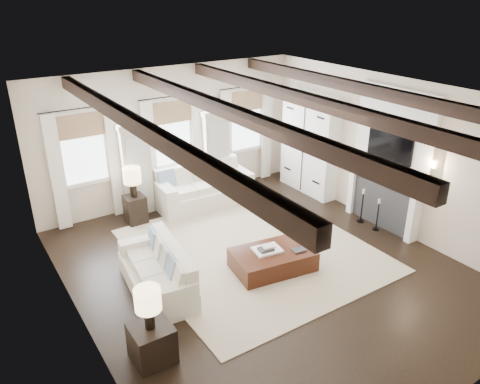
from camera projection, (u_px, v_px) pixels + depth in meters
ground at (264, 268)px, 8.70m from camera, size 7.50×7.50×0.00m
room_shell at (270, 152)px, 8.99m from camera, size 6.54×7.54×3.22m
area_rug at (252, 250)px, 9.29m from camera, size 4.17×4.56×0.02m
sofa_back at (202, 188)px, 11.14m from camera, size 2.30×1.11×0.97m
sofa_left at (160, 273)px, 7.96m from camera, size 1.07×1.99×0.82m
ottoman at (273, 260)px, 8.61m from camera, size 1.57×1.11×0.38m
tray at (267, 250)px, 8.53m from camera, size 0.55×0.45×0.04m
book_lower at (266, 249)px, 8.48m from camera, size 0.29×0.24×0.04m
book_upper at (268, 246)px, 8.50m from camera, size 0.24×0.20×0.03m
book_loose at (299, 250)px, 8.53m from camera, size 0.26×0.21×0.03m
side_table_front at (152, 343)px, 6.49m from camera, size 0.55×0.55×0.55m
lamp_front at (148, 302)px, 6.21m from camera, size 0.36×0.36×0.62m
side_table_back at (135, 209)px, 10.25m from camera, size 0.42×0.42×0.63m
lamp_back at (132, 177)px, 9.94m from camera, size 0.38×0.38×0.66m
candlestick_near at (377, 217)px, 9.95m from camera, size 0.15×0.15×0.72m
candlestick_far at (362, 208)px, 10.28m from camera, size 0.16×0.16×0.78m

